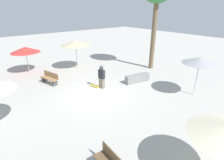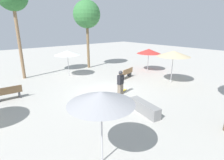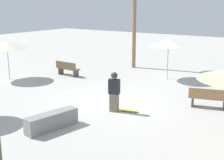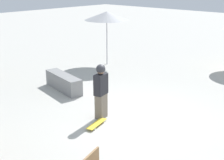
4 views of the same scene
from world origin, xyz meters
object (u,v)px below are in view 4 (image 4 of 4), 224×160
concrete_ledge (64,82)px  shade_umbrella_grey (107,16)px  skater_main (101,90)px  skateboard (97,124)px

concrete_ledge → shade_umbrella_grey: 4.39m
skater_main → shade_umbrella_grey: 6.17m
skater_main → concrete_ledge: size_ratio=0.81×
skater_main → skateboard: (0.28, -0.46, -0.81)m
skater_main → concrete_ledge: 2.86m
skateboard → shade_umbrella_grey: 6.91m
skateboard → concrete_ledge: (-2.97, 1.24, 0.23)m
skateboard → concrete_ledge: concrete_ledge is taller
skateboard → shade_umbrella_grey: (-4.30, 4.93, 2.21)m
concrete_ledge → shade_umbrella_grey: (-1.33, 3.69, 1.98)m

